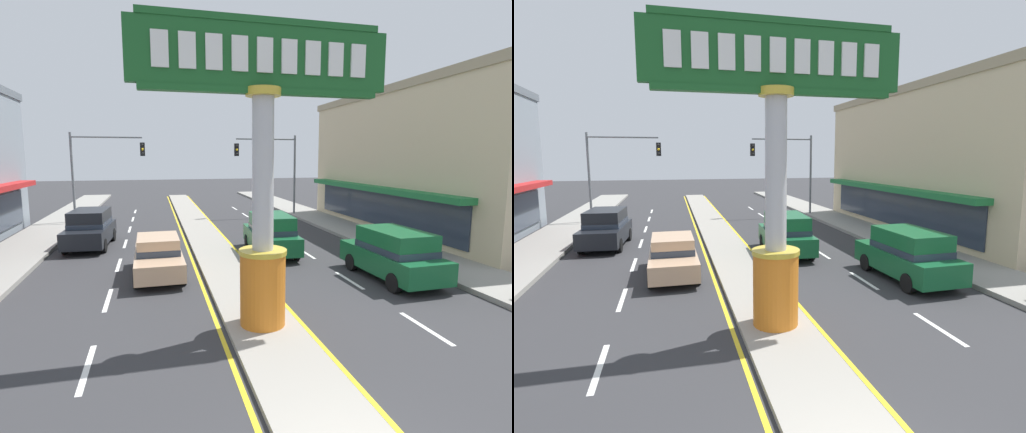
# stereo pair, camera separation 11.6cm
# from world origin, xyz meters

# --- Properties ---
(median_strip) EXTENTS (1.94, 52.00, 0.14)m
(median_strip) POSITION_xyz_m (0.00, 18.00, 0.07)
(median_strip) COLOR gray
(median_strip) RESTS_ON ground
(sidewalk_left) EXTENTS (2.93, 60.00, 0.18)m
(sidewalk_left) POSITION_xyz_m (-9.04, 16.00, 0.09)
(sidewalk_left) COLOR gray
(sidewalk_left) RESTS_ON ground
(sidewalk_right) EXTENTS (2.93, 60.00, 0.18)m
(sidewalk_right) POSITION_xyz_m (9.04, 16.00, 0.09)
(sidewalk_right) COLOR gray
(sidewalk_right) RESTS_ON ground
(lane_markings) EXTENTS (8.68, 52.00, 0.01)m
(lane_markings) POSITION_xyz_m (0.00, 16.65, 0.00)
(lane_markings) COLOR silver
(lane_markings) RESTS_ON ground
(district_sign) EXTENTS (6.53, 1.26, 7.75)m
(district_sign) POSITION_xyz_m (0.00, 5.84, 4.16)
(district_sign) COLOR orange
(district_sign) RESTS_ON median_strip
(storefront_right) EXTENTS (9.65, 18.82, 8.62)m
(storefront_right) POSITION_xyz_m (14.74, 17.71, 4.31)
(storefront_right) COLOR beige
(storefront_right) RESTS_ON ground
(traffic_light_left_side) EXTENTS (4.86, 0.46, 6.20)m
(traffic_light_left_side) POSITION_xyz_m (-6.21, 25.39, 4.25)
(traffic_light_left_side) COLOR slate
(traffic_light_left_side) RESTS_ON ground
(traffic_light_right_side) EXTENTS (4.86, 0.46, 6.20)m
(traffic_light_right_side) POSITION_xyz_m (6.21, 25.70, 4.25)
(traffic_light_right_side) COLOR slate
(traffic_light_right_side) RESTS_ON ground
(suv_near_right_lane) EXTENTS (2.17, 4.70, 1.90)m
(suv_near_right_lane) POSITION_xyz_m (2.62, 13.97, 0.98)
(suv_near_right_lane) COLOR #14562D
(suv_near_right_lane) RESTS_ON ground
(suv_far_right_lane) EXTENTS (2.09, 4.66, 1.90)m
(suv_far_right_lane) POSITION_xyz_m (5.92, 8.96, 0.98)
(suv_far_right_lane) COLOR #14562D
(suv_far_right_lane) RESTS_ON ground
(sedan_near_left_lane) EXTENTS (1.88, 4.32, 1.53)m
(sedan_near_left_lane) POSITION_xyz_m (-2.62, 11.61, 0.79)
(sedan_near_left_lane) COLOR tan
(sedan_near_left_lane) RESTS_ON ground
(suv_mid_left_lane) EXTENTS (2.17, 4.70, 1.90)m
(suv_mid_left_lane) POSITION_xyz_m (-5.92, 17.68, 0.98)
(suv_mid_left_lane) COLOR black
(suv_mid_left_lane) RESTS_ON ground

